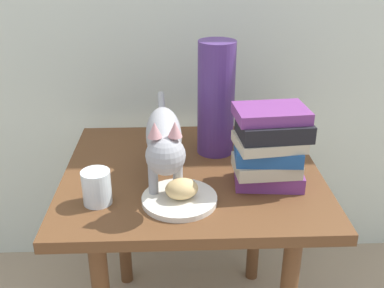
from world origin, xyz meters
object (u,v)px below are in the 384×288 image
book_stack (269,147)px  candle_jar (97,189)px  plate (179,199)px  bread_roll (182,189)px  green_vase (216,99)px  tv_remote (264,141)px  side_table (192,197)px  cat (164,139)px

book_stack → candle_jar: book_stack is taller
book_stack → candle_jar: 0.44m
plate → book_stack: bearing=18.3°
bread_roll → green_vase: green_vase is taller
plate → candle_jar: size_ratio=2.17×
tv_remote → candle_jar: bearing=-168.6°
side_table → plate: 0.19m
book_stack → cat: bearing=179.2°
cat → green_vase: size_ratio=1.45×
plate → cat: bearing=114.2°
cat → book_stack: (0.26, -0.00, -0.03)m
plate → tv_remote: size_ratio=1.23×
book_stack → green_vase: size_ratio=0.63×
bread_roll → tv_remote: 0.42m
bread_roll → tv_remote: size_ratio=0.53×
candle_jar → tv_remote: candle_jar is taller
bread_roll → book_stack: bearing=19.9°
cat → bread_roll: bearing=-63.9°
candle_jar → cat: bearing=24.7°
side_table → bread_roll: size_ratio=8.74×
green_vase → candle_jar: bearing=-138.3°
side_table → cat: (-0.07, -0.08, 0.22)m
plate → book_stack: book_stack is taller
side_table → green_vase: bearing=58.3°
side_table → tv_remote: tv_remote is taller
candle_jar → tv_remote: (0.46, 0.32, -0.03)m
bread_roll → candle_jar: candle_jar is taller
book_stack → tv_remote: book_stack is taller
green_vase → side_table: bearing=-121.7°
side_table → bread_roll: (-0.03, -0.17, 0.13)m
plate → bread_roll: 0.03m
cat → tv_remote: bearing=39.2°
plate → cat: size_ratio=0.38×
plate → green_vase: bearing=68.5°
green_vase → book_stack: bearing=-60.0°
side_table → cat: bearing=-131.7°
side_table → tv_remote: (0.23, 0.16, 0.10)m
bread_roll → green_vase: 0.33m
green_vase → candle_jar: 0.43m
bread_roll → candle_jar: (-0.20, 0.01, -0.00)m
cat → green_vase: (0.15, 0.20, 0.03)m
plate → book_stack: (0.23, 0.08, 0.10)m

